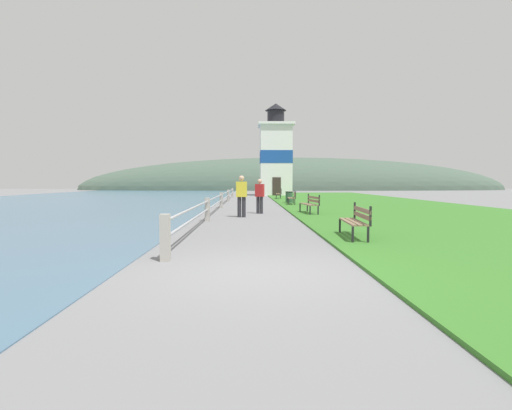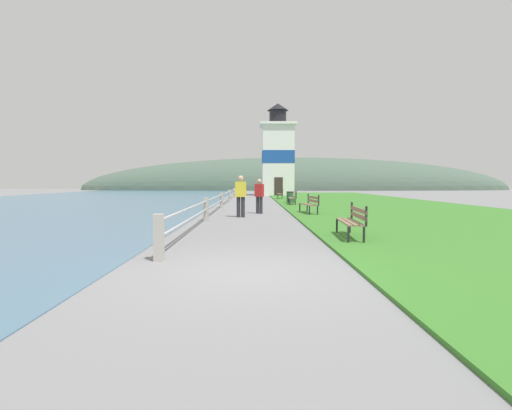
% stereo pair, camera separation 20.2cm
% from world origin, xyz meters
% --- Properties ---
extents(ground_plane, '(160.00, 160.00, 0.00)m').
position_xyz_m(ground_plane, '(0.00, 0.00, 0.00)').
color(ground_plane, slate).
extents(grass_verge, '(12.00, 56.73, 0.06)m').
position_xyz_m(grass_verge, '(7.85, 18.91, 0.03)').
color(grass_verge, '#387528').
rests_on(grass_verge, ground_plane).
extents(water_strip, '(24.00, 90.77, 0.01)m').
position_xyz_m(water_strip, '(-14.35, 18.91, 0.01)').
color(water_strip, '#476B84').
rests_on(water_strip, ground_plane).
extents(seawall_railing, '(0.18, 31.33, 0.91)m').
position_xyz_m(seawall_railing, '(-1.75, 16.57, 0.55)').
color(seawall_railing, '#A8A399').
rests_on(seawall_railing, ground_plane).
extents(park_bench_near, '(0.59, 1.97, 0.94)m').
position_xyz_m(park_bench_near, '(2.72, 3.83, 0.54)').
color(park_bench_near, '#846B51').
rests_on(park_bench_near, ground_plane).
extents(park_bench_midway, '(0.68, 1.97, 0.94)m').
position_xyz_m(park_bench_midway, '(2.76, 11.99, 0.54)').
color(park_bench_midway, '#846B51').
rests_on(park_bench_midway, ground_plane).
extents(park_bench_far, '(0.56, 1.71, 0.94)m').
position_xyz_m(park_bench_far, '(2.71, 19.33, 0.54)').
color(park_bench_far, '#846B51').
rests_on(park_bench_far, ground_plane).
extents(park_bench_by_lighthouse, '(0.57, 1.71, 0.94)m').
position_xyz_m(park_bench_by_lighthouse, '(2.53, 28.26, 0.54)').
color(park_bench_by_lighthouse, '#846B51').
rests_on(park_bench_by_lighthouse, ground_plane).
extents(lighthouse, '(3.91, 3.91, 10.11)m').
position_xyz_m(lighthouse, '(2.81, 37.61, 4.42)').
color(lighthouse, white).
rests_on(lighthouse, ground_plane).
extents(person_strolling, '(0.46, 0.37, 1.66)m').
position_xyz_m(person_strolling, '(0.38, 12.43, 0.90)').
color(person_strolling, '#28282D').
rests_on(person_strolling, ground_plane).
extents(person_by_railing, '(0.47, 0.30, 1.80)m').
position_xyz_m(person_by_railing, '(-0.46, 10.49, 0.97)').
color(person_by_railing, '#28282D').
rests_on(person_by_railing, ground_plane).
extents(trash_bin, '(0.54, 0.54, 0.84)m').
position_xyz_m(trash_bin, '(2.69, 21.31, 0.42)').
color(trash_bin, '#2D5138').
rests_on(trash_bin, ground_plane).
extents(distant_hillside, '(80.00, 16.00, 12.00)m').
position_xyz_m(distant_hillside, '(8.00, 67.82, 0.00)').
color(distant_hillside, '#475B4C').
rests_on(distant_hillside, ground_plane).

